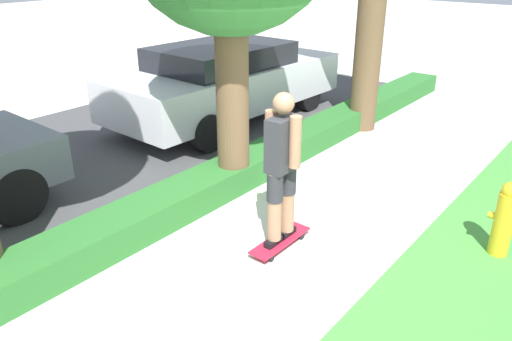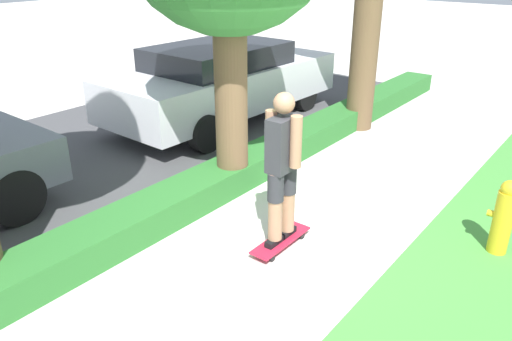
{
  "view_description": "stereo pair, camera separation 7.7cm",
  "coord_description": "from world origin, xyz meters",
  "px_view_note": "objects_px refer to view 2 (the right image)",
  "views": [
    {
      "loc": [
        -4.12,
        -2.64,
        3.06
      ],
      "look_at": [
        -0.09,
        0.6,
        0.76
      ],
      "focal_mm": 35.0,
      "sensor_mm": 36.0,
      "label": 1
    },
    {
      "loc": [
        -4.17,
        -2.58,
        3.06
      ],
      "look_at": [
        -0.09,
        0.6,
        0.76
      ],
      "focal_mm": 35.0,
      "sensor_mm": 36.0,
      "label": 2
    }
  ],
  "objects_px": {
    "skater_person": "(283,166)",
    "parked_car_middle": "(223,80)",
    "skateboard": "(281,241)",
    "fire_hydrant": "(504,217)"
  },
  "relations": [
    {
      "from": "parked_car_middle",
      "to": "skateboard",
      "type": "bearing_deg",
      "value": -128.94
    },
    {
      "from": "skateboard",
      "to": "parked_car_middle",
      "type": "relative_size",
      "value": 0.18
    },
    {
      "from": "skateboard",
      "to": "fire_hydrant",
      "type": "relative_size",
      "value": 0.99
    },
    {
      "from": "skateboard",
      "to": "fire_hydrant",
      "type": "distance_m",
      "value": 2.4
    },
    {
      "from": "skateboard",
      "to": "skater_person",
      "type": "height_order",
      "value": "skater_person"
    },
    {
      "from": "skater_person",
      "to": "parked_car_middle",
      "type": "xyz_separation_m",
      "value": [
        3.07,
        3.55,
        -0.21
      ]
    },
    {
      "from": "skater_person",
      "to": "fire_hydrant",
      "type": "distance_m",
      "value": 2.44
    },
    {
      "from": "parked_car_middle",
      "to": "fire_hydrant",
      "type": "relative_size",
      "value": 5.61
    },
    {
      "from": "parked_car_middle",
      "to": "fire_hydrant",
      "type": "height_order",
      "value": "parked_car_middle"
    },
    {
      "from": "skateboard",
      "to": "fire_hydrant",
      "type": "xyz_separation_m",
      "value": [
        1.38,
        -1.94,
        0.36
      ]
    }
  ]
}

